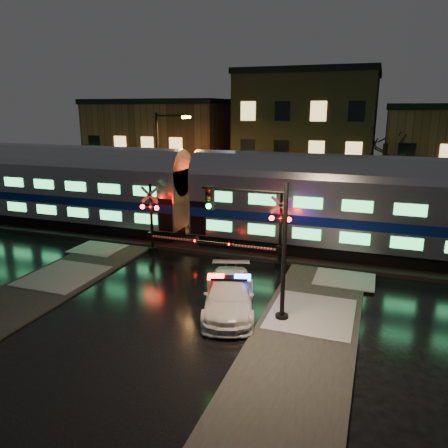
{
  "coord_description": "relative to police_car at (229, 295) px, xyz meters",
  "views": [
    {
      "loc": [
        8.69,
        -20.33,
        8.67
      ],
      "look_at": [
        0.55,
        2.5,
        2.2
      ],
      "focal_mm": 35.0,
      "sensor_mm": 36.0,
      "label": 1
    }
  ],
  "objects": [
    {
      "name": "police_car",
      "position": [
        0.0,
        0.0,
        0.0
      ],
      "size": [
        3.58,
        5.67,
        1.7
      ],
      "rotation": [
        0.0,
        0.0,
        0.29
      ],
      "color": "silver",
      "rests_on": "ground"
    },
    {
      "name": "ballast",
      "position": [
        -3.0,
        8.71,
        -0.65
      ],
      "size": [
        90.0,
        4.2,
        0.24
      ],
      "primitive_type": "cube",
      "color": "black",
      "rests_on": "ground"
    },
    {
      "name": "traffic_light",
      "position": [
        1.45,
        -0.14,
        2.35
      ],
      "size": [
        3.8,
        0.69,
        5.87
      ],
      "rotation": [
        0.0,
        0.0,
        0.01
      ],
      "color": "black",
      "rests_on": "ground"
    },
    {
      "name": "sidewalk_left",
      "position": [
        -9.5,
        -2.29,
        -0.71
      ],
      "size": [
        4.0,
        20.0,
        0.12
      ],
      "primitive_type": "cube",
      "color": "#2D2D2D",
      "rests_on": "ground"
    },
    {
      "name": "crossing_signal_left",
      "position": [
        -6.75,
        6.02,
        1.0
      ],
      "size": [
        6.05,
        0.67,
        4.28
      ],
      "color": "black",
      "rests_on": "ground"
    },
    {
      "name": "ground",
      "position": [
        -3.0,
        3.71,
        -0.77
      ],
      "size": [
        120.0,
        120.0,
        0.0
      ],
      "primitive_type": "plane",
      "color": "black",
      "rests_on": "ground"
    },
    {
      "name": "streetlight",
      "position": [
        -9.75,
        12.71,
        4.03
      ],
      "size": [
        2.78,
        0.29,
        8.33
      ],
      "color": "black",
      "rests_on": "ground"
    },
    {
      "name": "train",
      "position": [
        -5.61,
        8.71,
        2.61
      ],
      "size": [
        51.0,
        3.12,
        5.92
      ],
      "color": "black",
      "rests_on": "ballast"
    },
    {
      "name": "crossing_signal_right",
      "position": [
        0.53,
        6.02,
        0.98
      ],
      "size": [
        5.98,
        0.66,
        4.23
      ],
      "color": "black",
      "rests_on": "ground"
    },
    {
      "name": "building_left",
      "position": [
        -16.0,
        25.71,
        3.73
      ],
      "size": [
        14.0,
        10.0,
        9.0
      ],
      "primitive_type": "cube",
      "color": "brown",
      "rests_on": "ground"
    },
    {
      "name": "sidewalk_right",
      "position": [
        3.5,
        -2.29,
        -0.71
      ],
      "size": [
        4.0,
        20.0,
        0.12
      ],
      "primitive_type": "cube",
      "color": "#2D2D2D",
      "rests_on": "ground"
    },
    {
      "name": "building_mid",
      "position": [
        -1.0,
        26.21,
        4.98
      ],
      "size": [
        12.0,
        11.0,
        11.5
      ],
      "primitive_type": "cube",
      "color": "brown",
      "rests_on": "ground"
    }
  ]
}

